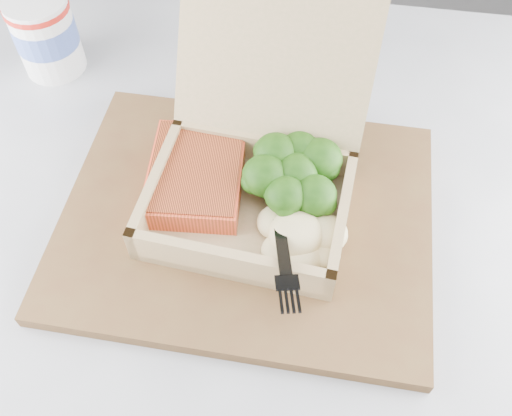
{
  "coord_description": "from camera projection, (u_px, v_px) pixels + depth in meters",
  "views": [
    {
      "loc": [
        -0.67,
        -0.34,
        1.27
      ],
      "look_at": [
        -0.64,
        -0.02,
        0.81
      ],
      "focal_mm": 40.0,
      "sensor_mm": 36.0,
      "label": 1
    }
  ],
  "objects": [
    {
      "name": "paper_cup",
      "position": [
        45.0,
        33.0,
        0.71
      ],
      "size": [
        0.08,
        0.08,
        0.1
      ],
      "color": "white",
      "rests_on": "cafe_table"
    },
    {
      "name": "receipt",
      "position": [
        292.0,
        96.0,
        0.72
      ],
      "size": [
        0.14,
        0.16,
        0.0
      ],
      "primitive_type": "cube",
      "rotation": [
        0.0,
        0.0,
        -0.57
      ],
      "color": "white",
      "rests_on": "cafe_table"
    },
    {
      "name": "broccoli_pile",
      "position": [
        295.0,
        179.0,
        0.59
      ],
      "size": [
        0.11,
        0.11,
        0.04
      ],
      "primitive_type": null,
      "color": "#306716",
      "rests_on": "takeout_container"
    },
    {
      "name": "cafe_table",
      "position": [
        244.0,
        324.0,
        0.75
      ],
      "size": [
        1.07,
        1.07,
        0.76
      ],
      "rotation": [
        0.0,
        0.0,
        -0.25
      ],
      "color": "black",
      "rests_on": "floor"
    },
    {
      "name": "salmon_fillet",
      "position": [
        196.0,
        175.0,
        0.6
      ],
      "size": [
        0.12,
        0.14,
        0.03
      ],
      "primitive_type": "cube",
      "rotation": [
        0.0,
        0.0,
        -0.16
      ],
      "color": "#F55030",
      "rests_on": "takeout_container"
    },
    {
      "name": "mashed_potatoes",
      "position": [
        296.0,
        233.0,
        0.55
      ],
      "size": [
        0.09,
        0.08,
        0.03
      ],
      "primitive_type": "ellipsoid",
      "color": "#FAE6A2",
      "rests_on": "takeout_container"
    },
    {
      "name": "takeout_container",
      "position": [
        256.0,
        161.0,
        0.58
      ],
      "size": [
        0.27,
        0.29,
        0.18
      ],
      "rotation": [
        0.0,
        0.0,
        -0.32
      ],
      "color": "tan",
      "rests_on": "serving_tray"
    },
    {
      "name": "serving_tray",
      "position": [
        247.0,
        218.0,
        0.6
      ],
      "size": [
        0.45,
        0.39,
        0.02
      ],
      "primitive_type": "cube",
      "rotation": [
        0.0,
        0.0,
        -0.25
      ],
      "color": "brown",
      "rests_on": "cafe_table"
    },
    {
      "name": "plastic_fork",
      "position": [
        279.0,
        220.0,
        0.55
      ],
      "size": [
        0.02,
        0.15,
        0.03
      ],
      "rotation": [
        0.0,
        0.0,
        3.11
      ],
      "color": "black",
      "rests_on": "mashed_potatoes"
    }
  ]
}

